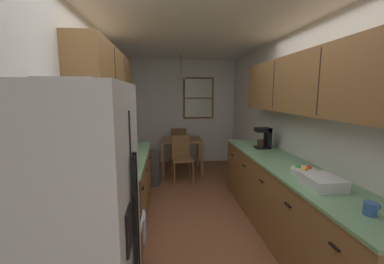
{
  "coord_description": "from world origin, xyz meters",
  "views": [
    {
      "loc": [
        -0.44,
        -2.56,
        1.73
      ],
      "look_at": [
        -0.02,
        1.2,
        1.14
      ],
      "focal_mm": 23.24,
      "sensor_mm": 36.0,
      "label": 1
    }
  ],
  "objects_px": {
    "refrigerator": "(71,248)",
    "stove_range": "(101,243)",
    "fruit_bowl": "(303,171)",
    "table_serving_bowl": "(180,138)",
    "mug_by_coffeemaker": "(370,208)",
    "dining_table": "(181,144)",
    "dish_rack": "(322,182)",
    "dining_chair_near": "(182,156)",
    "dining_chair_far": "(179,144)",
    "trash_bin": "(152,168)",
    "coffee_maker": "(265,138)",
    "storage_canister": "(109,167)",
    "microwave_over_range": "(77,99)"
  },
  "relations": [
    {
      "from": "stove_range",
      "to": "dish_rack",
      "type": "xyz_separation_m",
      "value": [
        1.94,
        -0.04,
        0.48
      ]
    },
    {
      "from": "fruit_bowl",
      "to": "coffee_maker",
      "type": "bearing_deg",
      "value": 85.89
    },
    {
      "from": "refrigerator",
      "to": "stove_range",
      "type": "bearing_deg",
      "value": 92.71
    },
    {
      "from": "dining_table",
      "to": "trash_bin",
      "type": "xyz_separation_m",
      "value": [
        -0.62,
        -0.79,
        -0.28
      ]
    },
    {
      "from": "refrigerator",
      "to": "dish_rack",
      "type": "distance_m",
      "value": 2.02
    },
    {
      "from": "dining_table",
      "to": "dining_chair_near",
      "type": "bearing_deg",
      "value": -93.66
    },
    {
      "from": "stove_range",
      "to": "microwave_over_range",
      "type": "distance_m",
      "value": 1.22
    },
    {
      "from": "coffee_maker",
      "to": "stove_range",
      "type": "bearing_deg",
      "value": -142.71
    },
    {
      "from": "dining_chair_near",
      "to": "storage_canister",
      "type": "bearing_deg",
      "value": -110.61
    },
    {
      "from": "dining_table",
      "to": "mug_by_coffeemaker",
      "type": "height_order",
      "value": "mug_by_coffeemaker"
    },
    {
      "from": "refrigerator",
      "to": "dining_chair_near",
      "type": "bearing_deg",
      "value": 76.44
    },
    {
      "from": "mug_by_coffeemaker",
      "to": "refrigerator",
      "type": "bearing_deg",
      "value": -175.6
    },
    {
      "from": "dining_table",
      "to": "dining_chair_far",
      "type": "relative_size",
      "value": 0.97
    },
    {
      "from": "microwave_over_range",
      "to": "mug_by_coffeemaker",
      "type": "distance_m",
      "value": 2.26
    },
    {
      "from": "dining_chair_near",
      "to": "dish_rack",
      "type": "height_order",
      "value": "dish_rack"
    },
    {
      "from": "coffee_maker",
      "to": "table_serving_bowl",
      "type": "relative_size",
      "value": 1.44
    },
    {
      "from": "dining_table",
      "to": "trash_bin",
      "type": "height_order",
      "value": "dining_table"
    },
    {
      "from": "mug_by_coffeemaker",
      "to": "dining_table",
      "type": "bearing_deg",
      "value": 104.78
    },
    {
      "from": "microwave_over_range",
      "to": "coffee_maker",
      "type": "relative_size",
      "value": 1.82
    },
    {
      "from": "dining_chair_far",
      "to": "coffee_maker",
      "type": "height_order",
      "value": "coffee_maker"
    },
    {
      "from": "refrigerator",
      "to": "dish_rack",
      "type": "height_order",
      "value": "refrigerator"
    },
    {
      "from": "dining_chair_far",
      "to": "storage_canister",
      "type": "bearing_deg",
      "value": -104.29
    },
    {
      "from": "dining_table",
      "to": "coffee_maker",
      "type": "xyz_separation_m",
      "value": [
        1.15,
        -1.82,
        0.45
      ]
    },
    {
      "from": "dish_rack",
      "to": "table_serving_bowl",
      "type": "relative_size",
      "value": 1.56
    },
    {
      "from": "trash_bin",
      "to": "dish_rack",
      "type": "distance_m",
      "value": 3.17
    },
    {
      "from": "coffee_maker",
      "to": "dining_table",
      "type": "bearing_deg",
      "value": 122.33
    },
    {
      "from": "stove_range",
      "to": "table_serving_bowl",
      "type": "bearing_deg",
      "value": 75.5
    },
    {
      "from": "dining_chair_near",
      "to": "refrigerator",
      "type": "bearing_deg",
      "value": -103.56
    },
    {
      "from": "fruit_bowl",
      "to": "table_serving_bowl",
      "type": "xyz_separation_m",
      "value": [
        -1.11,
        3.03,
        -0.18
      ]
    },
    {
      "from": "dining_chair_far",
      "to": "mug_by_coffeemaker",
      "type": "distance_m",
      "value": 4.69
    },
    {
      "from": "trash_bin",
      "to": "dish_rack",
      "type": "relative_size",
      "value": 1.93
    },
    {
      "from": "dining_chair_far",
      "to": "dish_rack",
      "type": "bearing_deg",
      "value": -75.49
    },
    {
      "from": "table_serving_bowl",
      "to": "coffee_maker",
      "type": "bearing_deg",
      "value": -56.29
    },
    {
      "from": "dining_chair_far",
      "to": "fruit_bowl",
      "type": "height_order",
      "value": "fruit_bowl"
    },
    {
      "from": "refrigerator",
      "to": "fruit_bowl",
      "type": "bearing_deg",
      "value": 27.87
    },
    {
      "from": "trash_bin",
      "to": "dish_rack",
      "type": "height_order",
      "value": "dish_rack"
    },
    {
      "from": "dining_table",
      "to": "refrigerator",
      "type": "bearing_deg",
      "value": -102.14
    },
    {
      "from": "refrigerator",
      "to": "mug_by_coffeemaker",
      "type": "distance_m",
      "value": 1.93
    },
    {
      "from": "dining_table",
      "to": "dining_chair_near",
      "type": "height_order",
      "value": "dining_chair_near"
    },
    {
      "from": "storage_canister",
      "to": "dish_rack",
      "type": "bearing_deg",
      "value": -14.13
    },
    {
      "from": "dish_rack",
      "to": "fruit_bowl",
      "type": "bearing_deg",
      "value": 84.65
    },
    {
      "from": "refrigerator",
      "to": "storage_canister",
      "type": "height_order",
      "value": "refrigerator"
    },
    {
      "from": "dish_rack",
      "to": "dining_chair_near",
      "type": "bearing_deg",
      "value": 110.66
    },
    {
      "from": "stove_range",
      "to": "dining_table",
      "type": "height_order",
      "value": "stove_range"
    },
    {
      "from": "refrigerator",
      "to": "dining_chair_far",
      "type": "distance_m",
      "value": 4.79
    },
    {
      "from": "stove_range",
      "to": "fruit_bowl",
      "type": "height_order",
      "value": "stove_range"
    },
    {
      "from": "dining_chair_far",
      "to": "coffee_maker",
      "type": "relative_size",
      "value": 2.86
    },
    {
      "from": "trash_bin",
      "to": "fruit_bowl",
      "type": "xyz_separation_m",
      "value": [
        1.68,
        -2.27,
        0.61
      ]
    },
    {
      "from": "refrigerator",
      "to": "coffee_maker",
      "type": "height_order",
      "value": "refrigerator"
    },
    {
      "from": "dining_chair_near",
      "to": "dining_chair_far",
      "type": "xyz_separation_m",
      "value": [
        0.02,
        1.2,
        0.0
      ]
    }
  ]
}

